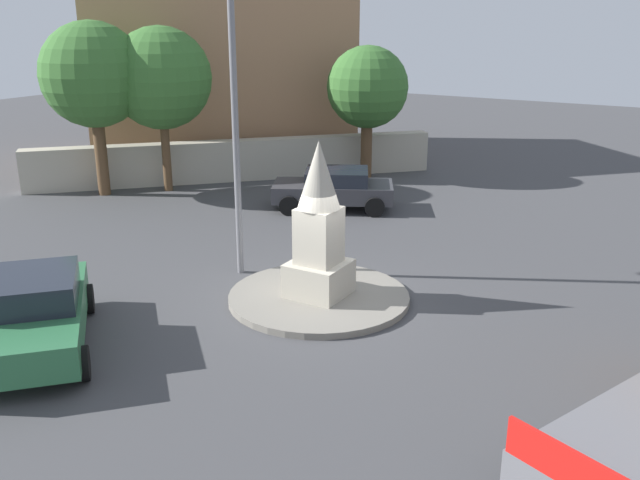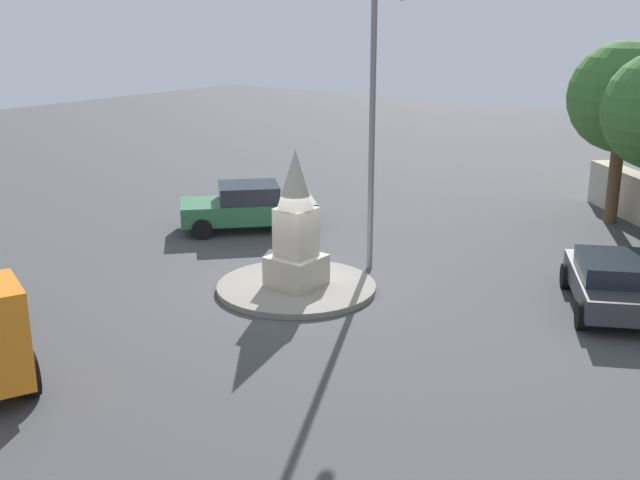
{
  "view_description": "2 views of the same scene",
  "coord_description": "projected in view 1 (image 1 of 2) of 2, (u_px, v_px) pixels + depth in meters",
  "views": [
    {
      "loc": [
        7.42,
        -12.51,
        6.23
      ],
      "look_at": [
        -0.54,
        0.97,
        1.07
      ],
      "focal_mm": 38.92,
      "sensor_mm": 36.0,
      "label": 1
    },
    {
      "loc": [
        14.54,
        11.76,
        6.96
      ],
      "look_at": [
        -0.53,
        0.36,
        1.28
      ],
      "focal_mm": 43.33,
      "sensor_mm": 36.0,
      "label": 2
    }
  ],
  "objects": [
    {
      "name": "tree_far_corner",
      "position": [
        161.0,
        78.0,
        24.21
      ],
      "size": [
        3.57,
        3.57,
        5.82
      ],
      "color": "brown",
      "rests_on": "ground"
    },
    {
      "name": "ground_plane",
      "position": [
        319.0,
        300.0,
        15.76
      ],
      "size": [
        80.0,
        80.0,
        0.0
      ],
      "primitive_type": "plane",
      "color": "#424244"
    },
    {
      "name": "streetlamp",
      "position": [
        234.0,
        81.0,
        15.98
      ],
      "size": [
        2.96,
        0.28,
        7.85
      ],
      "color": "slate",
      "rests_on": "ground"
    },
    {
      "name": "car_dark_grey_approaching",
      "position": [
        334.0,
        188.0,
        22.86
      ],
      "size": [
        4.28,
        3.35,
        1.33
      ],
      "color": "#38383D",
      "rests_on": "ground"
    },
    {
      "name": "corner_building",
      "position": [
        216.0,
        57.0,
        30.48
      ],
      "size": [
        12.89,
        12.94,
        8.69
      ],
      "primitive_type": "cube",
      "rotation": [
        0.0,
        0.0,
        3.94
      ],
      "color": "#A87A56",
      "rests_on": "ground"
    },
    {
      "name": "tree_mid_cluster",
      "position": [
        368.0,
        88.0,
        26.27
      ],
      "size": [
        3.1,
        3.1,
        5.08
      ],
      "color": "brown",
      "rests_on": "ground"
    },
    {
      "name": "tree_near_wall",
      "position": [
        93.0,
        75.0,
        23.61
      ],
      "size": [
        3.6,
        3.6,
        6.01
      ],
      "color": "brown",
      "rests_on": "ground"
    },
    {
      "name": "monument",
      "position": [
        319.0,
        228.0,
        15.22
      ],
      "size": [
        1.24,
        1.24,
        3.51
      ],
      "color": "#B2AA99",
      "rests_on": "traffic_island"
    },
    {
      "name": "car_green_passing",
      "position": [
        34.0,
        312.0,
        13.27
      ],
      "size": [
        4.39,
        4.29,
        1.51
      ],
      "color": "#2D6B42",
      "rests_on": "ground"
    },
    {
      "name": "traffic_island",
      "position": [
        319.0,
        297.0,
        15.74
      ],
      "size": [
        4.1,
        4.1,
        0.15
      ],
      "primitive_type": "cylinder",
      "color": "gray",
      "rests_on": "ground"
    },
    {
      "name": "stone_boundary_wall",
      "position": [
        237.0,
        160.0,
        26.81
      ],
      "size": [
        11.44,
        11.69,
        1.56
      ],
      "primitive_type": "cube",
      "rotation": [
        0.0,
        0.0,
        3.94
      ],
      "color": "#B2AA99",
      "rests_on": "ground"
    }
  ]
}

